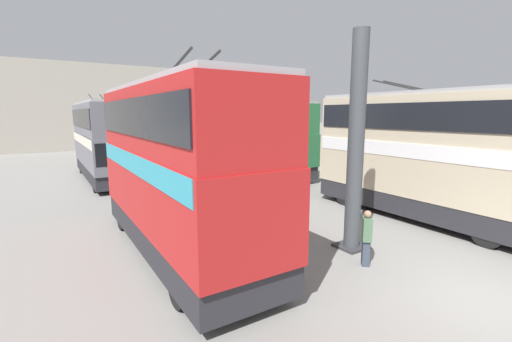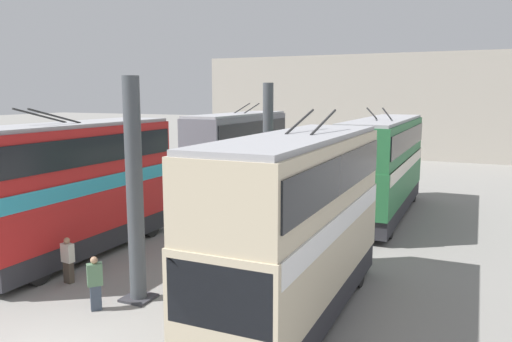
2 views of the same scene
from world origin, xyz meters
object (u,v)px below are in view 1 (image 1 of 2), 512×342
object	(u,v)px
bus_left_far	(254,134)
person_by_right_row	(273,240)
bus_right_far	(103,136)
bus_right_mid	(177,159)
person_aisle_midway	(238,189)
person_aisle_foreground	(366,237)
oil_drum	(290,189)
bus_left_near	(422,148)

from	to	relation	value
bus_left_far	person_by_right_row	bearing A→B (deg)	150.29
bus_right_far	bus_right_mid	bearing A→B (deg)	180.00
person_aisle_midway	bus_right_far	bearing A→B (deg)	-149.39
bus_left_far	person_aisle_foreground	bearing A→B (deg)	159.87
bus_right_mid	bus_right_far	xyz separation A→B (m)	(14.01, 0.00, -0.09)
bus_left_far	person_aisle_foreground	world-z (taller)	bus_left_far
person_aisle_foreground	person_aisle_midway	xyz separation A→B (m)	(7.15, 0.16, 0.03)
person_by_right_row	oil_drum	distance (m)	8.17
bus_left_far	person_aisle_foreground	distance (m)	15.90
bus_left_far	bus_right_far	xyz separation A→B (m)	(2.91, 9.56, -0.01)
person_aisle_midway	person_by_right_row	world-z (taller)	person_aisle_midway
bus_right_mid	bus_left_near	bearing A→B (deg)	-100.54
person_by_right_row	person_aisle_midway	bearing A→B (deg)	-11.81
bus_right_far	bus_left_near	bearing A→B (deg)	-148.80
person_aisle_foreground	oil_drum	xyz separation A→B (m)	(7.43, -3.07, -0.39)
bus_left_near	bus_right_mid	xyz separation A→B (m)	(1.78, 9.56, -0.00)
bus_left_near	oil_drum	distance (m)	6.46
bus_right_far	person_aisle_midway	distance (m)	11.46
bus_left_far	person_aisle_midway	world-z (taller)	bus_left_far
person_aisle_midway	bus_left_far	bearing A→B (deg)	153.88
bus_right_far	person_aisle_foreground	distance (m)	18.31
person_aisle_midway	person_by_right_row	bearing A→B (deg)	-9.94
bus_left_near	bus_right_far	world-z (taller)	bus_left_near
bus_left_near	oil_drum	world-z (taller)	bus_left_near
person_aisle_midway	person_by_right_row	xyz separation A→B (m)	(-5.88, 2.14, -0.06)
bus_left_near	person_aisle_midway	distance (m)	7.91
bus_left_far	person_aisle_midway	size ratio (longest dim) A/B	6.81
bus_left_near	person_aisle_midway	size ratio (longest dim) A/B	5.52
bus_left_far	oil_drum	xyz separation A→B (m)	(-7.38, 2.36, -2.38)
oil_drum	person_aisle_midway	bearing A→B (deg)	94.84
bus_left_near	person_aisle_midway	world-z (taller)	bus_left_near
bus_right_mid	oil_drum	size ratio (longest dim) A/B	10.18
bus_right_mid	person_aisle_midway	distance (m)	5.64
bus_right_far	person_aisle_midway	bearing A→B (deg)	-159.40
person_aisle_foreground	oil_drum	world-z (taller)	person_aisle_foreground
bus_left_far	person_by_right_row	xyz separation A→B (m)	(-13.54, 7.73, -2.02)
bus_left_near	bus_right_far	bearing A→B (deg)	31.20
bus_left_far	person_by_right_row	size ratio (longest dim) A/B	7.27
bus_left_near	person_aisle_foreground	xyz separation A→B (m)	(-1.94, 5.43, -2.06)
person_by_right_row	bus_left_far	bearing A→B (deg)	-21.56
bus_left_near	oil_drum	xyz separation A→B (m)	(5.49, 2.36, -2.46)
person_aisle_foreground	person_aisle_midway	distance (m)	7.16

